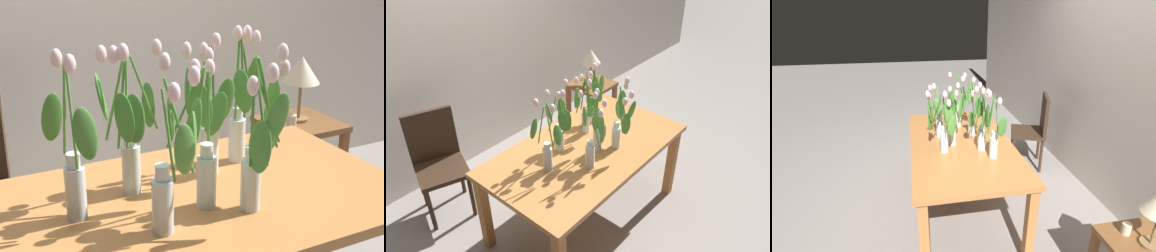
# 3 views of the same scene
# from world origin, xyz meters

# --- Properties ---
(ground_plane) EXTENTS (18.00, 18.00, 0.00)m
(ground_plane) POSITION_xyz_m (0.00, 0.00, 0.00)
(ground_plane) COLOR gray
(room_wall_rear) EXTENTS (9.00, 0.10, 2.70)m
(room_wall_rear) POSITION_xyz_m (0.00, 1.50, 1.35)
(room_wall_rear) COLOR silver
(room_wall_rear) RESTS_ON ground
(dining_table) EXTENTS (1.60, 0.90, 0.74)m
(dining_table) POSITION_xyz_m (0.00, 0.00, 0.65)
(dining_table) COLOR #B7753D
(dining_table) RESTS_ON ground
(tulip_vase_0) EXTENTS (0.17, 0.14, 0.53)m
(tulip_vase_0) POSITION_xyz_m (-0.15, -0.19, 0.92)
(tulip_vase_0) COLOR silver
(tulip_vase_0) RESTS_ON dining_table
(tulip_vase_1) EXTENTS (0.24, 0.23, 0.56)m
(tulip_vase_1) POSITION_xyz_m (0.18, -0.19, 0.97)
(tulip_vase_1) COLOR silver
(tulip_vase_1) RESTS_ON dining_table
(tulip_vase_2) EXTENTS (0.15, 0.21, 0.56)m
(tulip_vase_2) POSITION_xyz_m (-0.39, 0.04, 0.93)
(tulip_vase_2) COLOR silver
(tulip_vase_2) RESTS_ON dining_table
(tulip_vase_3) EXTENTS (0.21, 0.18, 0.53)m
(tulip_vase_3) POSITION_xyz_m (0.01, -0.07, 0.95)
(tulip_vase_3) COLOR silver
(tulip_vase_3) RESTS_ON dining_table
(tulip_vase_4) EXTENTS (0.27, 0.23, 0.56)m
(tulip_vase_4) POSITION_xyz_m (-0.16, 0.12, 0.97)
(tulip_vase_4) COLOR silver
(tulip_vase_4) RESTS_ON dining_table
(tulip_vase_5) EXTENTS (0.19, 0.20, 0.56)m
(tulip_vase_5) POSITION_xyz_m (0.15, 0.14, 0.96)
(tulip_vase_5) COLOR silver
(tulip_vase_5) RESTS_ON dining_table
(tulip_vase_6) EXTENTS (0.17, 0.20, 0.57)m
(tulip_vase_6) POSITION_xyz_m (0.34, 0.19, 0.95)
(tulip_vase_6) COLOR silver
(tulip_vase_6) RESTS_ON dining_table
(dining_chair) EXTENTS (0.51, 0.51, 0.93)m
(dining_chair) POSITION_xyz_m (-0.69, 1.04, 0.52)
(dining_chair) COLOR #382619
(dining_chair) RESTS_ON ground
(side_table) EXTENTS (0.44, 0.44, 0.55)m
(side_table) POSITION_xyz_m (1.22, 0.91, 0.43)
(side_table) COLOR brown
(side_table) RESTS_ON ground
(table_lamp) EXTENTS (0.22, 0.22, 0.40)m
(table_lamp) POSITION_xyz_m (1.22, 0.93, 0.86)
(table_lamp) COLOR olive
(table_lamp) RESTS_ON side_table
(pillar_candle) EXTENTS (0.06, 0.06, 0.07)m
(pillar_candle) POSITION_xyz_m (1.11, 0.85, 0.59)
(pillar_candle) COLOR beige
(pillar_candle) RESTS_ON side_table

